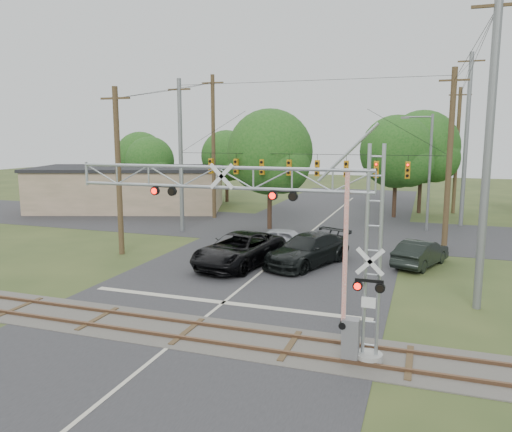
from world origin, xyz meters
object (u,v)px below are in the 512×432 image
(pickup_black, at_px, (239,250))
(sedan_silver, at_px, (287,240))
(traffic_signal_span, at_px, (315,161))
(commercial_building, at_px, (129,188))
(car_dark, at_px, (308,250))
(crossing_gantry, at_px, (274,224))
(streetlight, at_px, (427,166))

(pickup_black, height_order, sedan_silver, pickup_black)
(traffic_signal_span, relative_size, commercial_building, 0.95)
(car_dark, bearing_deg, crossing_gantry, -60.39)
(pickup_black, relative_size, streetlight, 0.75)
(pickup_black, relative_size, commercial_building, 0.33)
(sedan_silver, height_order, streetlight, streetlight)
(pickup_black, distance_m, car_dark, 3.91)
(commercial_building, bearing_deg, car_dark, -53.99)
(sedan_silver, bearing_deg, traffic_signal_span, -13.49)
(traffic_signal_span, bearing_deg, crossing_gantry, -81.84)
(streetlight, bearing_deg, pickup_black, -124.09)
(crossing_gantry, height_order, traffic_signal_span, traffic_signal_span)
(pickup_black, bearing_deg, commercial_building, 147.20)
(crossing_gantry, bearing_deg, car_dark, 97.32)
(crossing_gantry, xyz_separation_m, sedan_silver, (-3.49, 14.37, -3.67))
(traffic_signal_span, bearing_deg, streetlight, 40.60)
(crossing_gantry, distance_m, traffic_signal_span, 18.58)
(traffic_signal_span, distance_m, car_dark, 8.39)
(pickup_black, height_order, car_dark, pickup_black)
(car_dark, xyz_separation_m, commercial_building, (-21.87, 15.57, 1.25))
(pickup_black, distance_m, commercial_building, 24.93)
(crossing_gantry, height_order, commercial_building, crossing_gantry)
(commercial_building, bearing_deg, traffic_signal_span, -41.37)
(crossing_gantry, height_order, streetlight, streetlight)
(pickup_black, xyz_separation_m, car_dark, (3.65, 1.39, -0.04))
(commercial_building, bearing_deg, sedan_silver, -51.16)
(traffic_signal_span, distance_m, streetlight, 9.69)
(sedan_silver, bearing_deg, car_dark, -146.24)
(sedan_silver, height_order, commercial_building, commercial_building)
(crossing_gantry, bearing_deg, commercial_building, 130.76)
(pickup_black, xyz_separation_m, commercial_building, (-18.22, 16.97, 1.21))
(sedan_silver, relative_size, streetlight, 0.49)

